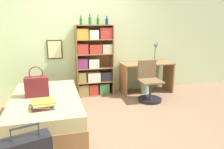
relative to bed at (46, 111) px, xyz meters
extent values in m
plane|color=#84664C|center=(0.75, -0.02, -0.25)|extent=(14.00, 14.00, 0.00)
cube|color=beige|center=(0.75, 1.56, 1.05)|extent=(10.00, 0.06, 2.60)
cube|color=black|center=(0.20, 1.52, 0.81)|extent=(0.32, 0.02, 0.41)
cube|color=beige|center=(0.20, 1.50, 0.81)|extent=(0.28, 0.01, 0.37)
cube|color=olive|center=(0.00, -0.02, -0.09)|extent=(1.07, 1.88, 0.31)
cube|color=tan|center=(0.00, -0.02, 0.16)|extent=(1.04, 1.85, 0.19)
cube|color=olive|center=(0.00, 0.90, 0.00)|extent=(1.07, 0.04, 0.51)
cube|color=maroon|center=(-0.12, 0.03, 0.41)|extent=(0.35, 0.18, 0.31)
torus|color=maroon|center=(-0.12, 0.03, 0.63)|extent=(0.21, 0.02, 0.21)
cube|color=#7A336B|center=(-0.01, -0.46, 0.27)|extent=(0.30, 0.33, 0.02)
cube|color=#427A4C|center=(0.00, -0.46, 0.28)|extent=(0.33, 0.34, 0.02)
cube|color=#99894C|center=(-0.01, -0.47, 0.30)|extent=(0.24, 0.34, 0.01)
cube|color=#99894C|center=(0.00, -0.46, 0.31)|extent=(0.27, 0.32, 0.01)
cube|color=#99894C|center=(-0.02, -0.47, 0.33)|extent=(0.31, 0.39, 0.01)
cube|color=gold|center=(-0.01, -0.47, 0.34)|extent=(0.28, 0.27, 0.02)
cylinder|color=#2D2D33|center=(-0.27, -1.38, 0.35)|extent=(0.01, 0.01, 0.12)
cylinder|color=#2D2D33|center=(-0.03, -1.31, 0.35)|extent=(0.01, 0.01, 0.12)
cube|color=#2D2D33|center=(-0.15, -1.34, 0.41)|extent=(0.27, 0.10, 0.02)
cube|color=olive|center=(0.65, 1.35, 0.54)|extent=(0.02, 0.31, 1.59)
cube|color=olive|center=(1.46, 1.35, 0.54)|extent=(0.02, 0.31, 1.59)
cube|color=olive|center=(1.05, 1.50, 0.54)|extent=(0.82, 0.01, 1.59)
cube|color=olive|center=(1.05, 1.35, -0.24)|extent=(0.79, 0.31, 0.02)
cube|color=olive|center=(1.05, 1.35, 0.07)|extent=(0.79, 0.31, 0.02)
cube|color=olive|center=(1.05, 1.35, 0.39)|extent=(0.79, 0.31, 0.02)
cube|color=olive|center=(1.05, 1.35, 0.70)|extent=(0.79, 0.31, 0.02)
cube|color=olive|center=(1.05, 1.35, 1.02)|extent=(0.79, 0.31, 0.02)
cube|color=olive|center=(1.05, 1.35, 1.33)|extent=(0.79, 0.31, 0.02)
cube|color=#99894C|center=(0.78, 1.34, -0.11)|extent=(0.22, 0.23, 0.25)
cube|color=#B2382D|center=(1.00, 1.34, -0.11)|extent=(0.20, 0.23, 0.24)
cube|color=#427A4C|center=(1.25, 1.34, -0.11)|extent=(0.23, 0.23, 0.24)
cube|color=#99894C|center=(0.76, 1.34, 0.19)|extent=(0.17, 0.23, 0.23)
cube|color=silver|center=(1.02, 1.34, 0.18)|extent=(0.28, 0.23, 0.21)
cube|color=#232328|center=(1.31, 1.34, 0.18)|extent=(0.25, 0.23, 0.21)
cube|color=#7A336B|center=(0.77, 1.34, 0.51)|extent=(0.21, 0.23, 0.22)
cube|color=silver|center=(1.02, 1.34, 0.49)|extent=(0.23, 0.23, 0.20)
cube|color=#B2382D|center=(0.79, 1.34, 0.83)|extent=(0.23, 0.23, 0.23)
cube|color=#B2382D|center=(1.07, 1.34, 0.82)|extent=(0.27, 0.23, 0.20)
cube|color=beige|center=(1.33, 1.34, 0.82)|extent=(0.22, 0.23, 0.20)
cube|color=gold|center=(0.79, 1.34, 1.15)|extent=(0.24, 0.23, 0.23)
cube|color=silver|center=(1.04, 1.34, 1.13)|extent=(0.20, 0.23, 0.20)
cube|color=#B2382D|center=(1.31, 1.34, 1.16)|extent=(0.26, 0.23, 0.25)
cylinder|color=#1E6B2D|center=(0.78, 1.38, 1.41)|extent=(0.06, 0.06, 0.14)
cylinder|color=#1E6B2D|center=(0.78, 1.38, 1.50)|extent=(0.02, 0.02, 0.04)
cylinder|color=#232328|center=(0.78, 1.38, 1.53)|extent=(0.03, 0.03, 0.02)
cylinder|color=#1E6B2D|center=(0.96, 1.33, 1.42)|extent=(0.06, 0.06, 0.16)
cylinder|color=#1E6B2D|center=(0.96, 1.33, 1.52)|extent=(0.03, 0.03, 0.05)
cylinder|color=#232328|center=(0.96, 1.33, 1.56)|extent=(0.03, 0.03, 0.02)
cylinder|color=#1E6B2D|center=(1.15, 1.39, 1.41)|extent=(0.06, 0.06, 0.14)
cylinder|color=#1E6B2D|center=(1.15, 1.39, 1.50)|extent=(0.02, 0.02, 0.04)
cylinder|color=#232328|center=(1.15, 1.39, 1.53)|extent=(0.03, 0.03, 0.02)
cylinder|color=navy|center=(1.35, 1.39, 1.41)|extent=(0.07, 0.07, 0.13)
cylinder|color=navy|center=(1.35, 1.39, 1.49)|extent=(0.03, 0.03, 0.04)
cylinder|color=#232328|center=(1.35, 1.39, 1.52)|extent=(0.03, 0.03, 0.01)
cube|color=olive|center=(2.28, 1.23, 0.45)|extent=(1.21, 0.55, 0.02)
cube|color=olive|center=(1.70, 1.23, 0.09)|extent=(0.03, 0.51, 0.69)
cube|color=olive|center=(2.86, 1.23, 0.09)|extent=(0.03, 0.51, 0.69)
cylinder|color=navy|center=(2.52, 1.33, 0.47)|extent=(0.12, 0.12, 0.02)
cylinder|color=navy|center=(2.52, 1.33, 0.67)|extent=(0.02, 0.02, 0.37)
cone|color=navy|center=(2.56, 1.33, 0.88)|extent=(0.14, 0.10, 0.14)
cylinder|color=black|center=(2.10, 0.63, -0.22)|extent=(0.50, 0.50, 0.06)
cylinder|color=#333338|center=(2.10, 0.63, -0.04)|extent=(0.05, 0.05, 0.43)
cube|color=brown|center=(2.10, 0.63, 0.19)|extent=(0.47, 0.47, 0.03)
cube|color=brown|center=(2.11, 0.84, 0.40)|extent=(0.41, 0.05, 0.39)
cylinder|color=#99C1B2|center=(2.23, 1.17, -0.12)|extent=(0.21, 0.21, 0.26)
camera|label=1|loc=(0.16, -3.44, 1.40)|focal=35.00mm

